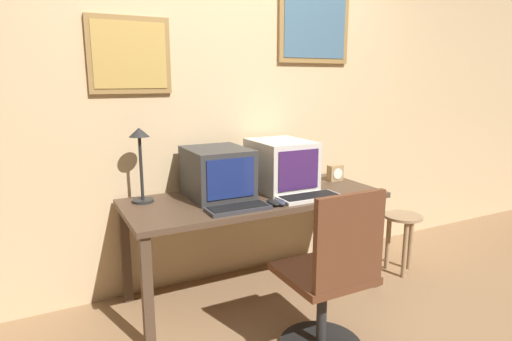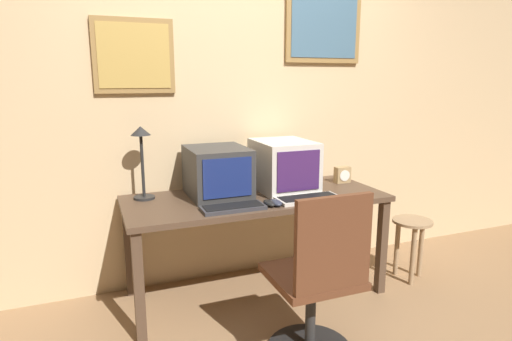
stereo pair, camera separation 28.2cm
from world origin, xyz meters
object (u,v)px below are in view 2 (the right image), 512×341
Objects in this scene: keyboard_main at (233,208)px; desk_clock at (342,175)px; mouse_near_keyboard at (276,203)px; monitor_right at (284,166)px; office_chair at (317,289)px; keyboard_side at (308,199)px; monitor_left at (217,172)px; mouse_far_corner at (269,203)px; side_stool at (411,236)px; desk_lamp at (142,150)px.

desk_clock is (0.98, 0.35, 0.05)m from keyboard_main.
desk_clock reaches higher than mouse_near_keyboard.
office_chair is at bearing -103.47° from monitor_right.
keyboard_side is (0.51, 0.01, 0.00)m from keyboard_main.
monitor_left is 3.71× the size of desk_clock.
mouse_far_corner is 0.26× the size of side_stool.
desk_lamp reaches higher than keyboard_side.
mouse_near_keyboard is 0.13× the size of office_chair.
mouse_far_corner is 0.88m from desk_lamp.
side_stool is at bearing -17.86° from monitor_right.
monitor_right reaches higher than monitor_left.
monitor_right is at bearing 96.10° from keyboard_side.
desk_clock is 0.25× the size of desk_lamp.
side_stool is at bearing 2.12° from mouse_near_keyboard.
monitor_right is 1.00× the size of side_stool.
mouse_near_keyboard is at bearing -121.95° from monitor_right.
office_chair is at bearing -85.71° from mouse_far_corner.
mouse_near_keyboard is (-0.21, -0.33, -0.16)m from monitor_right.
monitor_right is 1.01m from office_chair.
side_stool is at bearing 0.98° from keyboard_main.
monitor_right reaches higher than desk_clock.
keyboard_main is 0.51m from keyboard_side.
keyboard_side is 0.96m from side_stool.
mouse_far_corner reaches higher than keyboard_side.
keyboard_side is at bearing 6.21° from mouse_near_keyboard.
keyboard_side is 0.68m from office_chair.
mouse_near_keyboard reaches higher than keyboard_side.
office_chair is (-0.24, -0.56, -0.31)m from keyboard_side.
keyboard_side is at bearing -23.76° from desk_lamp.
monitor_left is 0.44m from mouse_far_corner.
mouse_far_corner reaches higher than side_stool.
desk_clock is (0.71, 0.37, 0.04)m from mouse_near_keyboard.
mouse_far_corner is at bearing -154.58° from desk_clock.
keyboard_main is 0.41× the size of office_chair.
monitor_left is 0.48m from monitor_right.
monitor_left reaches higher than office_chair.
mouse_far_corner is 0.25× the size of desk_lamp.
keyboard_main is 0.83× the size of side_stool.
keyboard_main and keyboard_side have the same top height.
mouse_near_keyboard is 0.25× the size of desk_lamp.
office_chair is (0.74, -0.99, -0.62)m from desk_lamp.
mouse_near_keyboard is 0.26× the size of side_stool.
mouse_far_corner is 1.22m from side_stool.
desk_clock is at bearing 0.76° from monitor_left.
side_stool is (1.12, 0.57, -0.07)m from office_chair.
desk_lamp is at bearing 136.60° from keyboard_main.
keyboard_side is 3.51× the size of mouse_near_keyboard.
desk_clock is at bearing 51.63° from office_chair.
mouse_far_corner is (-0.28, -0.02, 0.01)m from keyboard_side.
monitor_left is at bearing -179.24° from desk_clock.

